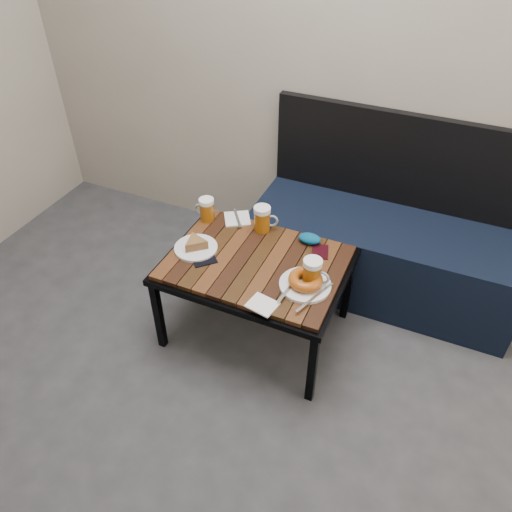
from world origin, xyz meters
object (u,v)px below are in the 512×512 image
at_px(knit_pouch, 310,239).
at_px(beer_mug_centre, 263,219).
at_px(beer_mug_left, 206,209).
at_px(plate_pie, 196,245).
at_px(plate_bagel, 305,282).
at_px(beer_mug_right, 313,273).
at_px(bench, 383,248).
at_px(cafe_table, 256,268).
at_px(passport_navy, 204,260).
at_px(passport_burgundy, 320,252).

bearing_deg(knit_pouch, beer_mug_centre, 179.18).
bearing_deg(beer_mug_centre, beer_mug_left, 162.84).
xyz_separation_m(plate_pie, knit_pouch, (0.48, 0.27, 0.00)).
bearing_deg(plate_bagel, beer_mug_right, 50.31).
relative_size(beer_mug_right, plate_bagel, 0.46).
relative_size(bench, knit_pouch, 12.82).
relative_size(beer_mug_centre, plate_pie, 0.65).
relative_size(beer_mug_left, plate_bagel, 0.42).
bearing_deg(cafe_table, plate_pie, -172.75).
height_order(beer_mug_left, plate_pie, beer_mug_left).
bearing_deg(knit_pouch, beer_mug_right, -69.12).
distance_m(bench, cafe_table, 0.78).
xyz_separation_m(plate_pie, passport_navy, (0.08, -0.06, -0.02)).
distance_m(bench, beer_mug_left, 0.97).
distance_m(plate_pie, knit_pouch, 0.55).
relative_size(beer_mug_right, plate_pie, 0.65).
relative_size(beer_mug_left, beer_mug_right, 0.91).
height_order(beer_mug_left, passport_navy, beer_mug_left).
bearing_deg(plate_pie, passport_burgundy, 21.57).
xyz_separation_m(beer_mug_centre, passport_burgundy, (0.32, -0.05, -0.06)).
relative_size(cafe_table, knit_pouch, 7.69).
distance_m(passport_burgundy, knit_pouch, 0.09).
distance_m(beer_mug_left, knit_pouch, 0.55).
bearing_deg(passport_navy, beer_mug_centre, 110.27).
height_order(beer_mug_right, passport_navy, beer_mug_right).
xyz_separation_m(bench, cafe_table, (-0.49, -0.59, 0.16)).
xyz_separation_m(beer_mug_right, passport_navy, (-0.51, -0.05, -0.06)).
xyz_separation_m(beer_mug_right, plate_pie, (-0.58, 0.01, -0.04)).
distance_m(beer_mug_left, plate_pie, 0.25).
height_order(plate_bagel, knit_pouch, plate_bagel).
relative_size(bench, passport_burgundy, 13.13).
relative_size(beer_mug_centre, plate_bagel, 0.46).
distance_m(cafe_table, passport_navy, 0.24).
relative_size(cafe_table, beer_mug_right, 6.26).
xyz_separation_m(cafe_table, passport_burgundy, (0.25, 0.18, 0.05)).
height_order(bench, passport_navy, bench).
bearing_deg(beer_mug_right, plate_bagel, -128.72).
bearing_deg(beer_mug_left, bench, -153.22).
distance_m(passport_navy, knit_pouch, 0.52).
bearing_deg(passport_navy, beer_mug_left, 161.07).
bearing_deg(beer_mug_centre, plate_bagel, -65.72).
relative_size(cafe_table, plate_pie, 4.08).
distance_m(beer_mug_centre, plate_bagel, 0.45).
relative_size(cafe_table, passport_burgundy, 7.88).
bearing_deg(bench, beer_mug_left, -155.67).
xyz_separation_m(beer_mug_left, passport_burgundy, (0.61, -0.02, -0.06)).
relative_size(bench, beer_mug_left, 11.51).
bearing_deg(knit_pouch, passport_navy, -141.03).
relative_size(beer_mug_centre, passport_navy, 1.25).
height_order(bench, knit_pouch, bench).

